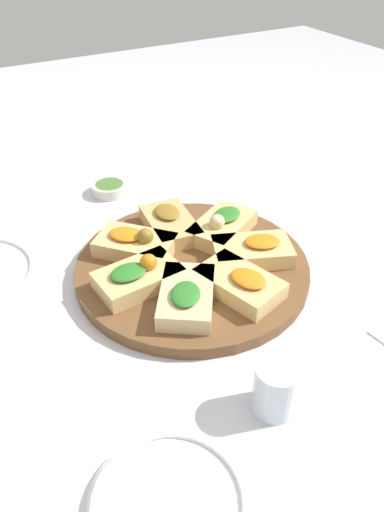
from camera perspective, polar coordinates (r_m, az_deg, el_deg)
The scene contains 12 objects.
ground_plane at distance 0.92m, azimuth -0.00°, elevation -1.93°, with size 3.00×3.00×0.00m, color silver.
serving_board at distance 0.91m, azimuth -0.00°, elevation -1.36°, with size 0.42×0.42×0.02m, color brown.
focaccia_slice_0 at distance 0.97m, azimuth 3.46°, elevation 3.43°, with size 0.14×0.16×0.05m.
focaccia_slice_1 at distance 0.98m, azimuth -2.51°, elevation 3.67°, with size 0.15×0.10×0.04m.
focaccia_slice_2 at distance 0.93m, azimuth -6.50°, elevation 1.42°, with size 0.16×0.16×0.05m.
focaccia_slice_3 at distance 0.85m, azimuth -6.15°, elevation -2.35°, with size 0.10×0.15×0.05m.
focaccia_slice_4 at distance 0.81m, azimuth -0.63°, elevation -4.62°, with size 0.16×0.15×0.04m.
focaccia_slice_5 at distance 0.84m, azimuth 5.50°, elevation -3.09°, with size 0.16×0.12×0.04m.
focaccia_slice_6 at distance 0.91m, azimuth 6.97°, elevation 0.62°, with size 0.13×0.16×0.04m.
plate_left at distance 0.63m, azimuth -2.70°, elevation -26.46°, with size 0.19×0.19×0.02m.
water_glass at distance 0.69m, azimuth 9.53°, elevation -14.68°, with size 0.06×0.06×0.08m, color silver.
dipping_bowl at distance 1.18m, azimuth -9.39°, elevation 7.67°, with size 0.08×0.08×0.02m.
Camera 1 is at (-0.63, 0.35, 0.57)m, focal length 35.00 mm.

